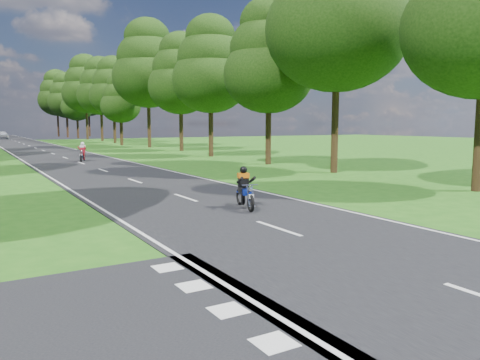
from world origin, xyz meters
TOP-DOWN VIEW (x-y plane):
  - ground at (0.00, 0.00)m, footprint 160.00×160.00m
  - main_road at (0.00, 50.00)m, footprint 7.00×140.00m
  - road_markings at (-0.14, 48.13)m, footprint 7.40×140.00m
  - treeline at (1.43, 60.06)m, footprint 40.00×115.35m
  - rider_near_blue at (0.76, 4.97)m, footprint 0.97×1.74m
  - rider_far_red at (0.42, 27.45)m, footprint 1.12×1.80m
  - distant_car at (-0.99, 86.35)m, footprint 1.80×4.44m

SIDE VIEW (x-z plane):
  - ground at x=0.00m, z-range 0.00..0.00m
  - main_road at x=0.00m, z-range 0.00..0.02m
  - road_markings at x=-0.14m, z-range 0.02..0.03m
  - rider_near_blue at x=0.76m, z-range 0.02..1.39m
  - rider_far_red at x=0.42m, z-range 0.02..1.44m
  - distant_car at x=-0.99m, z-range 0.02..1.53m
  - treeline at x=1.43m, z-range 0.86..15.65m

